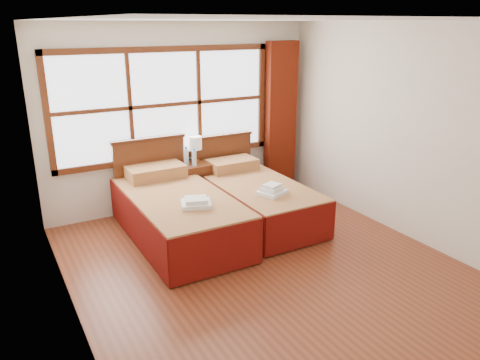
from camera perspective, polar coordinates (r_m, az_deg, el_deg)
floor at (r=5.30m, az=3.00°, el=-10.45°), size 4.50×4.50×0.00m
ceiling at (r=4.63m, az=3.57°, el=18.95°), size 4.50×4.50×0.00m
wall_back at (r=6.76m, az=-7.10°, el=7.64°), size 4.00×0.00×4.00m
wall_left at (r=4.13m, az=-20.87°, el=-0.57°), size 0.00×4.50×4.50m
wall_right at (r=6.09m, az=19.45°, el=5.50°), size 0.00×4.50×4.50m
window at (r=6.60m, az=-9.07°, el=9.05°), size 3.16×0.06×1.56m
curtain at (r=7.41m, az=4.97°, el=7.65°), size 0.50×0.16×2.30m
bed_left at (r=5.90m, az=-7.74°, el=-3.89°), size 1.11×2.16×1.08m
bed_right at (r=6.37m, az=1.82°, el=-2.21°), size 1.03×2.05×1.00m
nightstand at (r=6.80m, az=-5.56°, el=-0.67°), size 0.50×0.49×0.67m
towels_left at (r=5.37m, az=-5.37°, el=-2.77°), size 0.41×0.38×0.10m
towels_right at (r=5.84m, az=3.92°, el=-1.26°), size 0.40×0.38×0.14m
lamp at (r=6.74m, az=-5.47°, el=4.43°), size 0.19×0.19×0.36m
bottle_near at (r=6.61m, az=-6.58°, el=2.87°), size 0.07×0.07×0.27m
bottle_far at (r=6.55m, az=-5.61°, el=2.67°), size 0.06×0.06×0.24m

